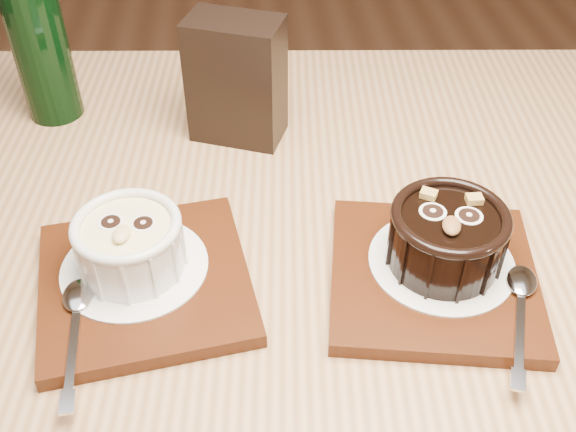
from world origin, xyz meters
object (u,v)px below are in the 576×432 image
object	(u,v)px
tray_right	(433,276)
ramekin_dark	(447,235)
green_bottle	(39,43)
ramekin_white	(129,242)
condiment_stand	(236,80)
table	(314,316)
tray_left	(146,282)

from	to	relation	value
tray_right	ramekin_dark	bearing A→B (deg)	47.47
tray_right	green_bottle	size ratio (longest dim) A/B	0.76
tray_right	ramekin_dark	world-z (taller)	ramekin_dark
ramekin_white	condiment_stand	xyz separation A→B (m)	(0.10, 0.22, 0.02)
condiment_stand	green_bottle	size ratio (longest dim) A/B	0.59
ramekin_white	table	bearing A→B (deg)	15.09
tray_right	table	bearing A→B (deg)	155.15
tray_right	green_bottle	xyz separation A→B (m)	(-0.38, 0.31, 0.08)
ramekin_dark	condiment_stand	xyz separation A→B (m)	(-0.17, 0.24, 0.02)
ramekin_white	tray_right	bearing A→B (deg)	2.44
tray_right	green_bottle	world-z (taller)	green_bottle
table	ramekin_dark	size ratio (longest dim) A/B	12.32
table	green_bottle	xyz separation A→B (m)	(-0.28, 0.27, 0.18)
condiment_stand	ramekin_white	bearing A→B (deg)	-113.68
ramekin_dark	green_bottle	xyz separation A→B (m)	(-0.39, 0.30, 0.04)
ramekin_white	ramekin_dark	bearing A→B (deg)	4.63
tray_left	condiment_stand	world-z (taller)	condiment_stand
tray_left	tray_right	world-z (taller)	same
tray_left	ramekin_dark	xyz separation A→B (m)	(0.26, -0.00, 0.04)
ramekin_dark	green_bottle	size ratio (longest dim) A/B	0.43
ramekin_dark	green_bottle	world-z (taller)	green_bottle
condiment_stand	tray_right	bearing A→B (deg)	-56.44
tray_right	condiment_stand	distance (m)	0.31
tray_left	tray_right	xyz separation A→B (m)	(0.25, -0.01, 0.00)
tray_left	ramekin_dark	distance (m)	0.27
ramekin_white	green_bottle	bearing A→B (deg)	120.59
tray_right	green_bottle	bearing A→B (deg)	140.88
table	tray_right	world-z (taller)	tray_right
table	tray_left	world-z (taller)	tray_left
ramekin_dark	green_bottle	distance (m)	0.50
green_bottle	ramekin_white	bearing A→B (deg)	-67.33
table	green_bottle	world-z (taller)	green_bottle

